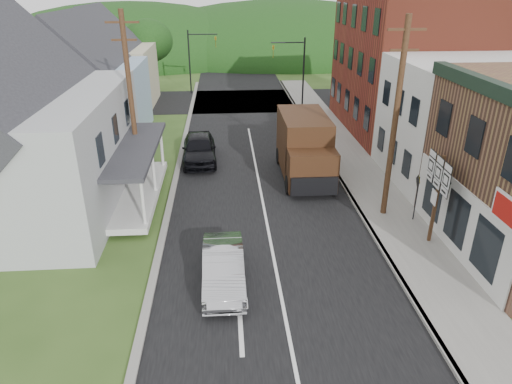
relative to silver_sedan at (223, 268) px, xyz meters
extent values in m
plane|color=#2D4719|center=(2.01, 1.40, -0.70)|extent=(120.00, 120.00, 0.00)
cube|color=black|center=(2.01, 11.40, -0.70)|extent=(9.00, 90.00, 0.02)
cube|color=black|center=(2.01, 28.40, -0.70)|extent=(60.00, 9.00, 0.02)
cube|color=slate|center=(7.91, 9.40, -0.62)|extent=(2.80, 55.00, 0.15)
cube|color=slate|center=(6.56, 9.40, -0.62)|extent=(0.20, 55.00, 0.15)
cube|color=slate|center=(-2.64, 9.40, -0.64)|extent=(0.30, 55.00, 0.12)
cube|color=silver|center=(13.31, 8.90, 2.55)|extent=(8.00, 7.00, 6.50)
cube|color=maroon|center=(13.31, 18.40, 4.30)|extent=(8.00, 12.00, 10.00)
cube|color=#9B9DA0|center=(-9.99, 7.40, 2.05)|extent=(10.00, 12.00, 5.50)
cube|color=#91ADC6|center=(-8.99, 18.40, 1.80)|extent=(7.00, 8.00, 5.00)
cube|color=#B4AD8B|center=(-9.49, 27.40, 1.80)|extent=(7.00, 8.00, 5.00)
cylinder|color=#472D19|center=(7.61, 4.90, 3.80)|extent=(0.26, 0.26, 9.00)
cube|color=#472D19|center=(7.61, 4.90, 7.70)|extent=(1.60, 0.10, 0.10)
cube|color=#472D19|center=(7.61, 4.90, 6.90)|extent=(1.20, 0.10, 0.10)
cylinder|color=#472D19|center=(-4.49, 9.40, 3.80)|extent=(0.26, 0.26, 9.00)
cube|color=#472D19|center=(-4.49, 9.40, 7.70)|extent=(1.60, 0.10, 0.10)
cube|color=#472D19|center=(-4.49, 9.40, 6.90)|extent=(1.20, 0.10, 0.10)
cylinder|color=black|center=(7.01, 24.90, 2.30)|extent=(0.14, 0.14, 6.00)
cylinder|color=black|center=(5.61, 24.90, 4.90)|extent=(2.80, 0.10, 0.10)
imported|color=olive|center=(4.41, 24.90, 4.20)|extent=(0.16, 0.20, 1.00)
cylinder|color=black|center=(-2.99, 31.90, 2.30)|extent=(0.14, 0.14, 6.00)
cylinder|color=black|center=(-1.59, 31.90, 4.90)|extent=(2.80, 0.10, 0.10)
imported|color=olive|center=(-0.39, 31.90, 4.20)|extent=(0.16, 0.20, 1.00)
cylinder|color=#382616|center=(-6.99, 33.40, 1.26)|extent=(0.36, 0.36, 3.92)
ellipsoid|color=black|center=(-6.99, 33.40, 4.20)|extent=(4.80, 4.80, 4.08)
ellipsoid|color=black|center=(2.01, 56.40, -0.70)|extent=(90.00, 30.00, 16.00)
imported|color=#ADADB2|center=(0.00, 0.00, 0.00)|extent=(1.52, 4.25, 1.39)
imported|color=black|center=(-1.39, 12.74, 0.15)|extent=(2.22, 5.05, 1.69)
cube|color=#311B0D|center=(4.62, 10.43, 1.20)|extent=(2.52, 4.78, 3.14)
cube|color=#311B0D|center=(4.60, 7.61, 0.66)|extent=(2.50, 1.75, 2.06)
cube|color=black|center=(4.60, 7.83, 1.53)|extent=(2.28, 1.31, 0.05)
cube|color=black|center=(4.60, 6.69, 0.12)|extent=(2.39, 0.17, 0.98)
cylinder|color=black|center=(3.46, 7.72, -0.21)|extent=(0.31, 0.98, 0.98)
cylinder|color=black|center=(5.74, 7.71, -0.21)|extent=(0.31, 0.98, 0.98)
cylinder|color=black|center=(3.49, 12.06, -0.21)|extent=(0.31, 0.98, 0.98)
cylinder|color=black|center=(5.76, 12.05, -0.21)|extent=(0.31, 0.98, 0.98)
cube|color=#472D19|center=(8.71, 2.24, 1.37)|extent=(0.13, 0.13, 3.84)
cube|color=black|center=(8.64, 2.24, 2.58)|extent=(0.16, 2.19, 0.09)
cube|color=silver|center=(8.56, 1.48, 3.07)|extent=(0.05, 0.60, 0.24)
cube|color=silver|center=(8.56, 1.48, 2.58)|extent=(0.06, 0.66, 0.60)
cube|color=silver|center=(8.56, 1.48, 2.08)|extent=(0.05, 0.60, 0.31)
cube|color=silver|center=(8.60, 2.24, 3.07)|extent=(0.05, 0.60, 0.24)
cube|color=silver|center=(8.60, 2.24, 2.58)|extent=(0.06, 0.66, 0.60)
cube|color=silver|center=(8.60, 2.24, 2.08)|extent=(0.05, 0.60, 0.31)
cube|color=silver|center=(8.64, 3.01, 3.07)|extent=(0.05, 0.60, 0.24)
cube|color=silver|center=(8.64, 3.01, 2.58)|extent=(0.06, 0.66, 0.60)
cube|color=silver|center=(8.64, 3.01, 2.08)|extent=(0.05, 0.60, 0.31)
cube|color=silver|center=(8.60, 2.24, 1.48)|extent=(0.05, 0.49, 0.60)
cylinder|color=black|center=(8.77, 4.14, 0.51)|extent=(0.06, 0.06, 2.12)
cube|color=black|center=(8.71, 4.14, 1.40)|extent=(0.09, 0.62, 0.62)
cube|color=yellow|center=(8.72, 4.14, 1.40)|extent=(0.09, 0.56, 0.56)
camera|label=1|loc=(0.18, -13.90, 9.44)|focal=32.00mm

